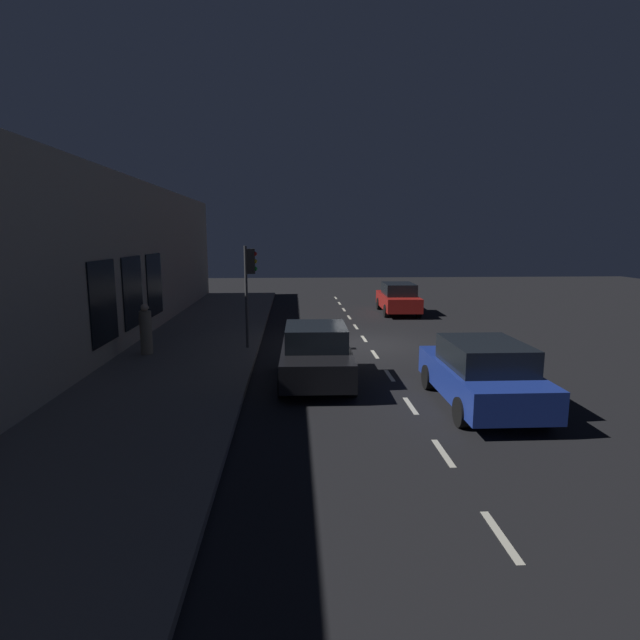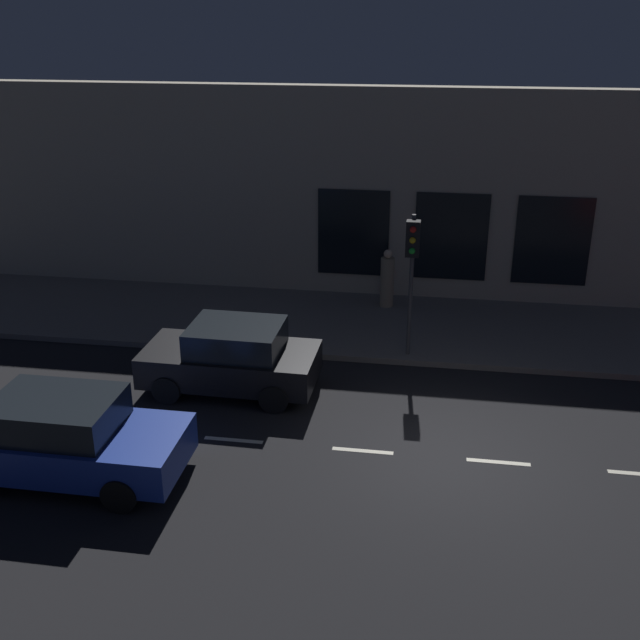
{
  "view_description": "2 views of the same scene",
  "coord_description": "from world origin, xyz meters",
  "px_view_note": "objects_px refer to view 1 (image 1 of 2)",
  "views": [
    {
      "loc": [
        2.76,
        17.95,
        3.98
      ],
      "look_at": [
        1.8,
        0.32,
        0.99
      ],
      "focal_mm": 27.89,
      "sensor_mm": 36.0,
      "label": 1
    },
    {
      "loc": [
        -12.78,
        0.44,
        7.99
      ],
      "look_at": [
        3.04,
        2.92,
        1.46
      ],
      "focal_mm": 42.75,
      "sensor_mm": 36.0,
      "label": 2
    }
  ],
  "objects_px": {
    "parked_car_1": "(398,298)",
    "pedestrian_0": "(146,331)",
    "parked_car_0": "(482,373)",
    "parked_car_2": "(316,355)",
    "traffic_light": "(250,272)"
  },
  "relations": [
    {
      "from": "parked_car_1",
      "to": "pedestrian_0",
      "type": "distance_m",
      "value": 13.73
    },
    {
      "from": "parked_car_0",
      "to": "parked_car_2",
      "type": "xyz_separation_m",
      "value": [
        3.81,
        -2.1,
        -0.0
      ]
    },
    {
      "from": "parked_car_0",
      "to": "pedestrian_0",
      "type": "xyz_separation_m",
      "value": [
        9.24,
        -5.16,
        0.12
      ]
    },
    {
      "from": "parked_car_0",
      "to": "traffic_light",
      "type": "bearing_deg",
      "value": 134.99
    },
    {
      "from": "traffic_light",
      "to": "parked_car_1",
      "type": "height_order",
      "value": "traffic_light"
    },
    {
      "from": "traffic_light",
      "to": "parked_car_2",
      "type": "height_order",
      "value": "traffic_light"
    },
    {
      "from": "parked_car_2",
      "to": "pedestrian_0",
      "type": "bearing_deg",
      "value": -28.32
    },
    {
      "from": "parked_car_0",
      "to": "parked_car_1",
      "type": "height_order",
      "value": "same"
    },
    {
      "from": "traffic_light",
      "to": "pedestrian_0",
      "type": "xyz_separation_m",
      "value": [
        3.36,
        0.77,
        -1.84
      ]
    },
    {
      "from": "traffic_light",
      "to": "parked_car_0",
      "type": "bearing_deg",
      "value": 134.8
    },
    {
      "from": "traffic_light",
      "to": "parked_car_0",
      "type": "height_order",
      "value": "traffic_light"
    },
    {
      "from": "pedestrian_0",
      "to": "parked_car_2",
      "type": "bearing_deg",
      "value": 79.18
    },
    {
      "from": "parked_car_1",
      "to": "parked_car_2",
      "type": "xyz_separation_m",
      "value": [
        4.84,
        12.18,
        -0.0
      ]
    },
    {
      "from": "parked_car_1",
      "to": "parked_car_0",
      "type": "bearing_deg",
      "value": -92.05
    },
    {
      "from": "traffic_light",
      "to": "parked_car_0",
      "type": "xyz_separation_m",
      "value": [
        -5.88,
        5.92,
        -1.97
      ]
    }
  ]
}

